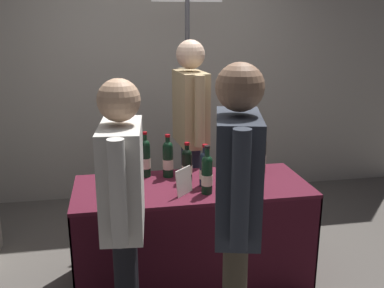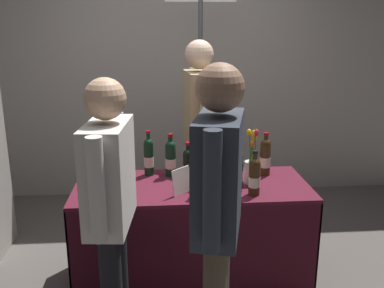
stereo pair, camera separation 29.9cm
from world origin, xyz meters
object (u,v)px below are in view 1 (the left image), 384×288
at_px(tasting_table, 192,214).
at_px(taster_foreground_right, 237,198).
at_px(display_bottle_0, 168,158).
at_px(booth_signpost, 187,72).
at_px(vendor_presenter, 191,122).
at_px(wine_glass_near_vendor, 111,181).
at_px(wine_glass_mid, 127,182).
at_px(flower_vase, 250,164).
at_px(featured_wine_bottle, 238,168).

xyz_separation_m(tasting_table, taster_foreground_right, (0.06, -0.92, 0.50)).
bearing_deg(display_bottle_0, tasting_table, -54.24).
distance_m(display_bottle_0, booth_signpost, 1.12).
bearing_deg(taster_foreground_right, display_bottle_0, 23.79).
relative_size(vendor_presenter, booth_signpost, 0.77).
bearing_deg(wine_glass_near_vendor, vendor_presenter, 47.04).
height_order(tasting_table, wine_glass_mid, wine_glass_mid).
bearing_deg(display_bottle_0, taster_foreground_right, -79.88).
bearing_deg(flower_vase, wine_glass_near_vendor, -177.00).
bearing_deg(tasting_table, taster_foreground_right, -86.55).
bearing_deg(wine_glass_near_vendor, tasting_table, 5.37).
relative_size(wine_glass_mid, taster_foreground_right, 0.08).
bearing_deg(taster_foreground_right, tasting_table, 17.12).
bearing_deg(booth_signpost, wine_glass_mid, -116.44).
relative_size(display_bottle_0, wine_glass_mid, 2.50).
height_order(tasting_table, flower_vase, flower_vase).
bearing_deg(featured_wine_bottle, taster_foreground_right, -106.92).
xyz_separation_m(vendor_presenter, booth_signpost, (0.06, 0.47, 0.36)).
height_order(wine_glass_near_vendor, flower_vase, flower_vase).
xyz_separation_m(display_bottle_0, booth_signpost, (0.31, 0.94, 0.53)).
bearing_deg(featured_wine_bottle, wine_glass_mid, -177.29).
bearing_deg(vendor_presenter, featured_wine_bottle, 9.99).
xyz_separation_m(flower_vase, booth_signpost, (-0.26, 1.14, 0.54)).
distance_m(wine_glass_mid, vendor_presenter, 1.00).
xyz_separation_m(wine_glass_near_vendor, booth_signpost, (0.73, 1.20, 0.58)).
xyz_separation_m(tasting_table, display_bottle_0, (-0.14, 0.20, 0.37)).
relative_size(wine_glass_near_vendor, booth_signpost, 0.05).
xyz_separation_m(display_bottle_0, vendor_presenter, (0.26, 0.47, 0.16)).
bearing_deg(tasting_table, wine_glass_near_vendor, -174.63).
bearing_deg(wine_glass_near_vendor, featured_wine_bottle, -2.20).
distance_m(wine_glass_near_vendor, wine_glass_mid, 0.12).
xyz_separation_m(tasting_table, vendor_presenter, (0.11, 0.67, 0.54)).
distance_m(vendor_presenter, booth_signpost, 0.60).
bearing_deg(tasting_table, vendor_presenter, 80.53).
height_order(flower_vase, vendor_presenter, vendor_presenter).
bearing_deg(taster_foreground_right, vendor_presenter, 11.63).
bearing_deg(vendor_presenter, booth_signpost, 168.67).
relative_size(vendor_presenter, taster_foreground_right, 1.03).
height_order(tasting_table, booth_signpost, booth_signpost).
relative_size(tasting_table, wine_glass_mid, 12.77).
height_order(wine_glass_near_vendor, taster_foreground_right, taster_foreground_right).
bearing_deg(tasting_table, featured_wine_bottle, -15.66).
xyz_separation_m(display_bottle_0, flower_vase, (0.57, -0.20, -0.01)).
relative_size(wine_glass_near_vendor, flower_vase, 0.29).
height_order(display_bottle_0, flower_vase, flower_vase).
bearing_deg(tasting_table, flower_vase, -0.15).
bearing_deg(flower_vase, tasting_table, 179.85).
xyz_separation_m(featured_wine_bottle, taster_foreground_right, (-0.25, -0.83, 0.14)).
bearing_deg(featured_wine_bottle, display_bottle_0, 147.63).
xyz_separation_m(wine_glass_mid, taster_foreground_right, (0.52, -0.80, 0.18)).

